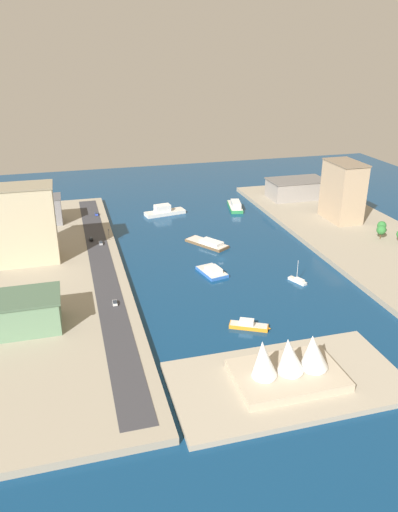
# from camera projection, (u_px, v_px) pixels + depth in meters

# --- Properties ---
(ground_plane) EXTENTS (440.00, 440.00, 0.00)m
(ground_plane) POSITION_uv_depth(u_px,v_px,m) (221.00, 259.00, 255.89)
(ground_plane) COLOR navy
(quay_west) EXTENTS (70.00, 240.00, 2.69)m
(quay_west) POSITION_uv_depth(u_px,v_px,m) (367.00, 241.00, 276.30)
(quay_west) COLOR #9E937F
(quay_west) RESTS_ON ground_plane
(quay_east) EXTENTS (70.00, 240.00, 2.69)m
(quay_east) POSITION_uv_depth(u_px,v_px,m) (50.00, 276.00, 234.43)
(quay_east) COLOR #9E937F
(quay_east) RESTS_ON ground_plane
(peninsula_point) EXTENTS (76.35, 40.00, 2.00)m
(peninsula_point) POSITION_uv_depth(u_px,v_px,m) (287.00, 381.00, 161.49)
(peninsula_point) COLOR #A89E89
(peninsula_point) RESTS_ON ground_plane
(road_strip) EXTENTS (11.18, 228.00, 0.15)m
(road_strip) POSITION_uv_depth(u_px,v_px,m) (102.00, 267.00, 239.96)
(road_strip) COLOR #38383D
(road_strip) RESTS_ON quay_east
(sailboat_small_white) EXTENTS (6.06, 10.46, 11.02)m
(sailboat_small_white) POSITION_uv_depth(u_px,v_px,m) (298.00, 280.00, 230.72)
(sailboat_small_white) COLOR white
(sailboat_small_white) RESTS_ON ground_plane
(catamaran_blue) EXTENTS (12.97, 18.28, 3.70)m
(catamaran_blue) POSITION_uv_depth(u_px,v_px,m) (212.00, 271.00, 239.24)
(catamaran_blue) COLOR blue
(catamaran_blue) RESTS_ON ground_plane
(ferry_white_commuter) EXTENTS (28.55, 12.57, 6.86)m
(ferry_white_commuter) POSITION_uv_depth(u_px,v_px,m) (164.00, 211.00, 321.84)
(ferry_white_commuter) COLOR silver
(ferry_white_commuter) RESTS_ON ground_plane
(barge_flat_brown) EXTENTS (21.08, 25.83, 3.29)m
(barge_flat_brown) POSITION_uv_depth(u_px,v_px,m) (208.00, 243.00, 273.07)
(barge_flat_brown) COLOR brown
(barge_flat_brown) RESTS_ON ground_plane
(water_taxi_orange) EXTENTS (15.73, 10.60, 3.64)m
(water_taxi_orange) POSITION_uv_depth(u_px,v_px,m) (249.00, 325.00, 193.22)
(water_taxi_orange) COLOR orange
(water_taxi_orange) RESTS_ON ground_plane
(ferry_green_doubledeck) EXTENTS (12.63, 26.82, 6.01)m
(ferry_green_doubledeck) POSITION_uv_depth(u_px,v_px,m) (235.00, 206.00, 332.98)
(ferry_green_doubledeck) COLOR #2D8C4C
(ferry_green_doubledeck) RESTS_ON ground_plane
(carpark_squat_concrete) EXTENTS (39.77, 23.03, 13.13)m
(carpark_squat_concrete) POSITION_uv_depth(u_px,v_px,m) (296.00, 188.00, 346.73)
(carpark_squat_concrete) COLOR gray
(carpark_squat_concrete) RESTS_ON quay_west
(terminal_long_green) EXTENTS (40.95, 19.96, 13.34)m
(terminal_long_green) POSITION_uv_depth(u_px,v_px,m) (6.00, 314.00, 184.98)
(terminal_long_green) COLOR slate
(terminal_long_green) RESTS_ON quay_east
(office_block_beige) EXTENTS (29.25, 17.74, 38.76)m
(office_block_beige) POSITION_uv_depth(u_px,v_px,m) (26.00, 224.00, 239.63)
(office_block_beige) COLOR #C6B793
(office_block_beige) RESTS_ON quay_east
(apartment_midrise_tan) EXTENTS (16.84, 27.68, 35.83)m
(apartment_midrise_tan) POSITION_uv_depth(u_px,v_px,m) (343.00, 191.00, 298.98)
(apartment_midrise_tan) COLOR tan
(apartment_midrise_tan) RESTS_ON quay_west
(warehouse_low_gray) EXTENTS (27.19, 15.42, 16.55)m
(warehouse_low_gray) POSITION_uv_depth(u_px,v_px,m) (39.00, 210.00, 295.33)
(warehouse_low_gray) COLOR gray
(warehouse_low_gray) RESTS_ON quay_east
(hatchback_blue) EXTENTS (2.00, 4.26, 1.61)m
(hatchback_blue) POSITION_uv_depth(u_px,v_px,m) (96.00, 214.00, 312.66)
(hatchback_blue) COLOR black
(hatchback_blue) RESTS_ON road_strip
(suv_black) EXTENTS (1.96, 4.75, 1.50)m
(suv_black) POSITION_uv_depth(u_px,v_px,m) (91.00, 239.00, 272.58)
(suv_black) COLOR black
(suv_black) RESTS_ON road_strip
(van_white) EXTENTS (2.09, 4.32, 1.44)m
(van_white) POSITION_uv_depth(u_px,v_px,m) (115.00, 303.00, 205.32)
(van_white) COLOR black
(van_white) RESTS_ON road_strip
(sedan_silver) EXTENTS (1.89, 4.70, 1.65)m
(sedan_silver) POSITION_uv_depth(u_px,v_px,m) (101.00, 243.00, 266.90)
(sedan_silver) COLOR black
(sedan_silver) RESTS_ON road_strip
(traffic_light_waterfront) EXTENTS (0.36, 0.36, 6.50)m
(traffic_light_waterfront) POSITION_uv_depth(u_px,v_px,m) (109.00, 233.00, 271.69)
(traffic_light_waterfront) COLOR black
(traffic_light_waterfront) RESTS_ON quay_east
(opera_landmark) EXTENTS (35.17, 23.70, 16.50)m
(opera_landmark) POSITION_uv_depth(u_px,v_px,m) (289.00, 364.00, 158.88)
(opera_landmark) COLOR #BCAD93
(opera_landmark) RESTS_ON peninsula_point
(park_tree_cluster) EXTENTS (11.93, 21.10, 8.02)m
(park_tree_cluster) POSITION_uv_depth(u_px,v_px,m) (388.00, 230.00, 273.61)
(park_tree_cluster) COLOR brown
(park_tree_cluster) RESTS_ON quay_west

